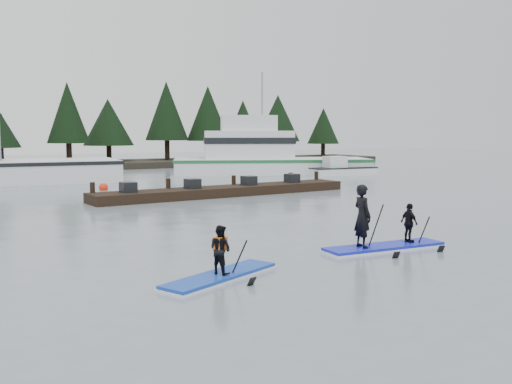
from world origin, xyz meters
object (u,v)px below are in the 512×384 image
floating_dock (226,191)px  paddleboard_solo (220,263)px  paddleboard_duo (380,229)px  fishing_boat_medium (266,165)px

floating_dock → paddleboard_solo: bearing=-121.1°
floating_dock → paddleboard_duo: 15.25m
fishing_boat_medium → paddleboard_solo: fishing_boat_medium is taller
floating_dock → paddleboard_solo: paddleboard_solo is taller
floating_dock → paddleboard_duo: size_ratio=3.86×
paddleboard_solo → paddleboard_duo: (5.48, 0.62, 0.24)m
paddleboard_solo → fishing_boat_medium: bearing=34.1°
paddleboard_solo → floating_dock: bearing=39.5°
paddleboard_duo → paddleboard_solo: bearing=-168.7°
paddleboard_solo → paddleboard_duo: paddleboard_duo is taller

